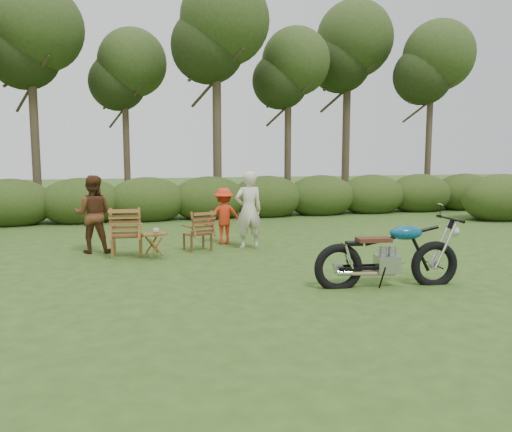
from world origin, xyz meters
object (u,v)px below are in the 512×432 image
object	(u,v)px
lawn_chair_left	(127,256)
child	(224,244)
cup	(156,231)
adult_a	(249,248)
adult_b	(94,252)
lawn_chair_right	(198,250)
side_table	(154,246)
motorcycle	(386,286)

from	to	relation	value
lawn_chair_left	child	size ratio (longest dim) A/B	0.77
cup	adult_a	xyz separation A→B (m)	(2.08, 0.55, -0.57)
lawn_chair_left	child	bearing A→B (deg)	-152.85
lawn_chair_left	adult_a	xyz separation A→B (m)	(2.63, 0.14, 0.00)
adult_a	adult_b	world-z (taller)	adult_a
cup	lawn_chair_right	bearing A→B (deg)	34.49
side_table	adult_a	world-z (taller)	adult_a
side_table	child	xyz separation A→B (m)	(1.72, 1.26, -0.26)
motorcycle	lawn_chair_left	distance (m)	5.29
child	lawn_chair_right	bearing A→B (deg)	45.68
child	adult_a	bearing A→B (deg)	123.85
motorcycle	adult_a	size ratio (longest dim) A/B	1.29
lawn_chair_right	cup	world-z (taller)	cup
lawn_chair_right	adult_a	xyz separation A→B (m)	(1.13, -0.10, 0.00)
child	motorcycle	bearing A→B (deg)	115.17
side_table	adult_a	bearing A→B (deg)	14.02
cup	adult_b	xyz separation A→B (m)	(-1.23, 1.00, -0.57)
lawn_chair_left	side_table	world-z (taller)	side_table
lawn_chair_right	adult_b	size ratio (longest dim) A/B	0.53
lawn_chair_left	side_table	distance (m)	0.69
side_table	child	size ratio (longest dim) A/B	0.40
lawn_chair_right	cup	distance (m)	1.28
adult_b	side_table	bearing A→B (deg)	148.94
adult_b	child	bearing A→B (deg)	-165.88
motorcycle	adult_a	bearing A→B (deg)	116.46
cup	child	size ratio (longest dim) A/B	0.10
adult_b	lawn_chair_right	bearing A→B (deg)	179.47
motorcycle	lawn_chair_left	bearing A→B (deg)	145.16
motorcycle	adult_b	distance (m)	6.19
cup	child	world-z (taller)	child
lawn_chair_right	cup	bearing A→B (deg)	18.54
lawn_chair_left	adult_a	bearing A→B (deg)	-171.02
cup	adult_a	bearing A→B (deg)	14.87
adult_a	child	bearing A→B (deg)	-64.46
side_table	cup	bearing A→B (deg)	-24.45
motorcycle	child	distance (m)	4.77
cup	motorcycle	bearing A→B (deg)	-43.89
lawn_chair_right	adult_a	world-z (taller)	adult_a
side_table	motorcycle	bearing A→B (deg)	-43.68
motorcycle	cup	distance (m)	4.64
adult_b	child	distance (m)	2.91
side_table	cup	world-z (taller)	cup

